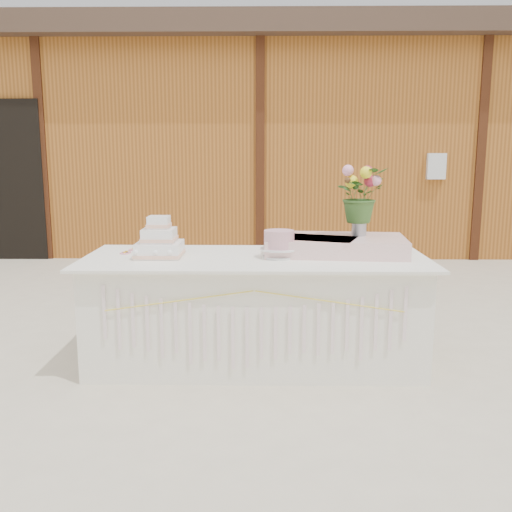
{
  "coord_description": "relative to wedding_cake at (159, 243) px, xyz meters",
  "views": [
    {
      "loc": [
        0.06,
        -3.92,
        1.49
      ],
      "look_at": [
        0.0,
        0.3,
        0.72
      ],
      "focal_mm": 40.0,
      "sensor_mm": 36.0,
      "label": 1
    }
  ],
  "objects": [
    {
      "name": "flower_vase",
      "position": [
        1.42,
        0.2,
        0.1
      ],
      "size": [
        0.11,
        0.11,
        0.14
      ],
      "primitive_type": "cylinder",
      "color": "#B7B7BC",
      "rests_on": "satin_runner"
    },
    {
      "name": "cake_table",
      "position": [
        0.67,
        0.0,
        -0.48
      ],
      "size": [
        2.4,
        1.0,
        0.77
      ],
      "color": "white",
      "rests_on": "ground"
    },
    {
      "name": "satin_runner",
      "position": [
        1.25,
        0.14,
        -0.04
      ],
      "size": [
        1.02,
        0.65,
        0.12
      ],
      "primitive_type": "cube",
      "rotation": [
        0.0,
        0.0,
        -0.09
      ],
      "color": "#FFD1CD",
      "rests_on": "cake_table"
    },
    {
      "name": "barn",
      "position": [
        0.66,
        6.0,
        0.81
      ],
      "size": [
        12.6,
        4.6,
        3.3
      ],
      "color": "#A56122",
      "rests_on": "ground"
    },
    {
      "name": "loose_flowers",
      "position": [
        -0.29,
        0.14,
        -0.09
      ],
      "size": [
        0.17,
        0.35,
        0.02
      ],
      "primitive_type": null,
      "rotation": [
        0.0,
        0.0,
        -0.08
      ],
      "color": "pink",
      "rests_on": "cake_table"
    },
    {
      "name": "ground",
      "position": [
        0.67,
        0.01,
        -0.87
      ],
      "size": [
        80.0,
        80.0,
        0.0
      ],
      "primitive_type": "plane",
      "color": "beige",
      "rests_on": "ground"
    },
    {
      "name": "bouquet",
      "position": [
        1.42,
        0.2,
        0.37
      ],
      "size": [
        0.47,
        0.46,
        0.4
      ],
      "primitive_type": "imported",
      "rotation": [
        0.0,
        0.0,
        0.6
      ],
      "color": "#375F26",
      "rests_on": "flower_vase"
    },
    {
      "name": "wedding_cake",
      "position": [
        0.0,
        0.0,
        0.0
      ],
      "size": [
        0.32,
        0.32,
        0.29
      ],
      "rotation": [
        0.0,
        0.0,
        -0.01
      ],
      "color": "white",
      "rests_on": "cake_table"
    },
    {
      "name": "pink_cake_stand",
      "position": [
        0.83,
        -0.03,
        0.01
      ],
      "size": [
        0.27,
        0.27,
        0.19
      ],
      "color": "white",
      "rests_on": "cake_table"
    }
  ]
}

